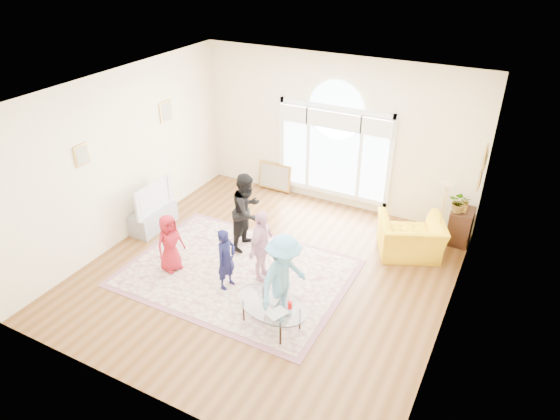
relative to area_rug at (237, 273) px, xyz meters
The scene contains 18 objects.
ground 0.52m from the area_rug, 27.80° to the left, with size 6.00×6.00×0.00m, color brown.
room_shell 3.48m from the area_rug, 81.35° to the left, with size 6.00×6.00×6.00m.
area_rug is the anchor object (origin of this frame).
rug_border 0.00m from the area_rug, behind, with size 3.80×2.80×0.01m, color #8C5867.
tv_console 2.36m from the area_rug, 166.70° to the left, with size 0.45×1.00×0.42m, color #95989D.
television 2.45m from the area_rug, 166.65° to the left, with size 0.17×1.05×0.61m.
coffee_table 1.51m from the area_rug, 36.78° to the right, with size 1.35×1.04×0.54m.
armchair 3.21m from the area_rug, 38.19° to the left, with size 1.12×0.98×0.73m, color yellow.
side_cabinet 4.32m from the area_rug, 41.29° to the left, with size 0.40×0.50×0.70m, color black.
floor_lamp 3.86m from the area_rug, 35.54° to the left, with size 0.28×0.28×1.51m.
plant_pedestal 4.18m from the area_rug, 40.67° to the left, with size 0.20×0.20×0.70m, color white.
potted_plant 4.26m from the area_rug, 40.67° to the left, with size 0.38×0.33×0.42m, color #33722D.
leaning_picture 3.27m from the area_rug, 106.25° to the left, with size 0.80×0.05×0.62m, color tan.
child_red 1.27m from the area_rug, 158.51° to the right, with size 0.52×0.34×1.07m, color maroon.
child_navy 0.68m from the area_rug, 80.34° to the right, with size 0.40×0.26×1.09m, color #13143D.
child_black 1.16m from the area_rug, 107.08° to the left, with size 0.72×0.56×1.49m, color black.
child_pink 0.81m from the area_rug, 10.33° to the left, with size 0.76×0.32×1.30m, color #E7AAC2.
child_blue 1.60m from the area_rug, 27.13° to the right, with size 0.95×0.55×1.47m, color #61A5CF.
Camera 1 is at (3.49, -6.16, 5.27)m, focal length 32.00 mm.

